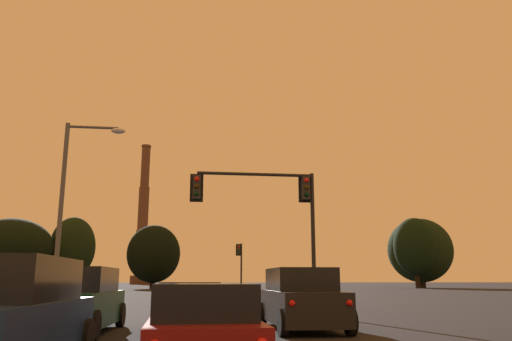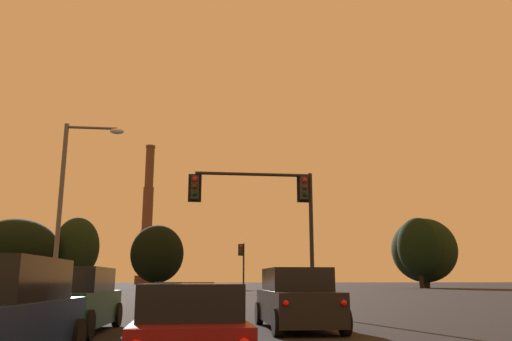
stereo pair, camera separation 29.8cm
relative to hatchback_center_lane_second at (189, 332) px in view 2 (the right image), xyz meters
name	(u,v)px [view 2 (the right image)]	position (x,y,z in m)	size (l,w,h in m)	color
hatchback_center_lane_second	(189,332)	(0.00, 0.00, 0.00)	(2.00, 4.14, 1.44)	maroon
suv_right_lane_front	(297,300)	(3.24, 7.15, 0.23)	(2.10, 4.91, 1.86)	black
suv_left_lane_front	(73,301)	(-3.44, 6.88, 0.23)	(2.27, 4.97, 1.86)	#0F3823
hatchback_center_lane_front	(185,311)	(-0.18, 5.68, 0.00)	(1.98, 4.14, 1.44)	navy
traffic_light_overhead_right	(271,205)	(3.31, 12.90, 4.07)	(5.63, 0.50, 6.18)	black
traffic_light_far_right	(242,261)	(5.04, 45.20, 2.84)	(0.78, 0.50, 5.33)	black
street_lamp	(70,196)	(-5.52, 13.98, 4.47)	(2.66, 0.36, 8.45)	#56565B
smokestack	(147,228)	(-16.54, 162.62, 17.91)	(6.48, 6.48, 47.30)	#523427
treeline_right_mid	(16,248)	(-30.47, 81.65, 6.13)	(13.63, 12.26, 11.84)	black
treeline_left_mid	(157,254)	(-6.55, 79.88, 5.22)	(9.07, 8.17, 10.82)	black
treeline_far_left	(77,248)	(-21.42, 85.79, 6.53)	(7.99, 7.19, 12.71)	black
treeline_center_right	(424,250)	(43.58, 83.42, 6.40)	(12.42, 11.18, 13.15)	black
treeline_center_left	(419,246)	(40.63, 79.17, 6.81)	(7.91, 7.12, 12.73)	black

